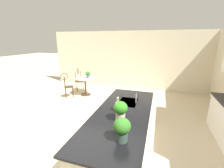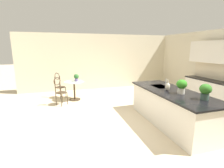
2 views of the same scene
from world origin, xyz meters
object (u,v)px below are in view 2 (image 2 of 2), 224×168
chair_by_island (60,90)px  potted_plant_counter_near (182,86)px  vase_on_counter (168,87)px  bistro_table (74,89)px  potted_plant_on_table (76,77)px  potted_plant_counter_far (205,91)px  chair_near_window (59,84)px

chair_by_island → potted_plant_counter_near: potted_plant_counter_near is taller
chair_by_island → potted_plant_counter_near: bearing=47.1°
chair_by_island → vase_on_counter: (2.35, 2.76, 0.46)m
chair_by_island → vase_on_counter: size_ratio=3.62×
bistro_table → potted_plant_counter_near: (3.21, 2.37, 0.68)m
chair_by_island → vase_on_counter: 3.65m
potted_plant_counter_near → vase_on_counter: 0.39m
potted_plant_on_table → vase_on_counter: 3.63m
potted_plant_counter_far → vase_on_counter: 0.96m
potted_plant_counter_far → bistro_table: bearing=-146.1°
potted_plant_counter_near → potted_plant_counter_far: potted_plant_counter_near is taller
chair_near_window → vase_on_counter: vase_on_counter is taller
vase_on_counter → bistro_table: bearing=-142.2°
bistro_table → chair_by_island: size_ratio=0.77×
chair_near_window → potted_plant_on_table: chair_near_window is taller
potted_plant_counter_near → vase_on_counter: bearing=-157.4°
potted_plant_on_table → potted_plant_counter_far: potted_plant_counter_far is taller
potted_plant_counter_near → vase_on_counter: potted_plant_counter_near is taller
potted_plant_counter_far → potted_plant_counter_near: bearing=-163.3°
bistro_table → chair_by_island: bearing=-46.3°
chair_near_window → potted_plant_on_table: (0.37, 0.68, 0.33)m
chair_near_window → vase_on_counter: size_ratio=3.62×
bistro_table → potted_plant_counter_far: size_ratio=2.30×
potted_plant_counter_near → vase_on_counter: size_ratio=1.23×
bistro_table → potted_plant_on_table: size_ratio=2.83×
potted_plant_counter_near → potted_plant_counter_far: bearing=16.7°
chair_by_island → potted_plant_counter_near: 4.00m
chair_near_window → vase_on_counter: bearing=40.0°
potted_plant_on_table → potted_plant_counter_far: (3.85, 2.43, 0.22)m
potted_plant_on_table → potted_plant_counter_near: size_ratio=0.80×
potted_plant_on_table → vase_on_counter: bearing=35.6°
potted_plant_counter_far → chair_near_window: bearing=-143.7°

